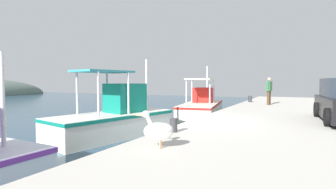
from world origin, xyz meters
The scene contains 6 objects.
fishing_boat_second centered at (-0.61, 3.10, 0.73)m, with size 5.63×3.01×3.27m.
fishing_boat_third centered at (7.33, 2.15, 0.64)m, with size 6.80×3.23×3.41m.
pelican centered at (-4.24, -0.95, 1.20)m, with size 0.54×0.96×0.82m.
fisherman_standing centered at (8.34, -1.90, 1.75)m, with size 0.60×0.34×1.71m.
mooring_bollard_nearest centered at (-2.43, -0.45, 1.00)m, with size 0.21×0.21×0.40m, color #333338.
mooring_bollard_second centered at (10.14, -0.45, 1.02)m, with size 0.26×0.26×0.44m, color #333338.
Camera 1 is at (-9.21, -3.70, 2.24)m, focal length 28.23 mm.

